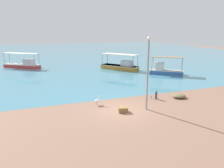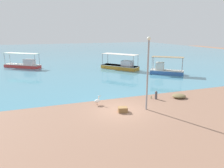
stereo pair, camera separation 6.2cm
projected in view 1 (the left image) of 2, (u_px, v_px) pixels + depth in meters
The scene contains 11 objects.
ground at pixel (121, 110), 17.32m from camera, with size 120.00×120.00×0.00m, color #8E6651.
harbor_water at pixel (54, 53), 60.97m from camera, with size 110.00×90.00×0.00m, color teal.
fishing_boat_center at pixel (23, 64), 36.97m from camera, with size 6.13×5.32×2.46m.
fishing_boat_outer at pixel (121, 66), 35.44m from camera, with size 5.28×6.18×2.47m.
fishing_boat_far_left at pixel (165, 70), 31.53m from camera, with size 4.62×4.22×2.51m.
pelican at pixel (97, 101), 18.45m from camera, with size 0.79×0.45×0.80m.
lamp_post at pixel (148, 70), 16.77m from camera, with size 0.28×0.28×5.72m.
mooring_bollard at pixel (156, 95), 20.06m from camera, with size 0.23×0.23×0.78m.
net_pile at pixel (179, 96), 20.50m from camera, with size 1.31×1.11×0.36m, color olive.
cargo_crate at pixel (123, 110), 16.92m from camera, with size 0.71×0.58×0.39m, color olive.
glass_bottle at pixel (151, 97), 20.31m from camera, with size 0.07×0.07×0.27m.
Camera 1 is at (-6.36, -15.05, 6.16)m, focal length 35.00 mm.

